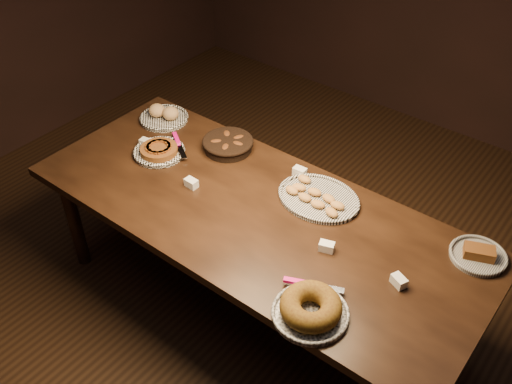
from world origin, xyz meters
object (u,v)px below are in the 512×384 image
Objects in this scene: buffet_table at (254,220)px; madeleine_platter at (318,198)px; apple_tart_plate at (159,151)px; bundt_cake_plate at (311,308)px.

madeleine_platter is at bearing 50.66° from buffet_table.
apple_tart_plate is at bearing -170.94° from madeleine_platter.
buffet_table is 5.47× the size of madeleine_platter.
madeleine_platter is 0.75m from bundt_cake_plate.
bundt_cake_plate is at bearing -32.38° from buffet_table.
bundt_cake_plate is (0.38, -0.64, 0.03)m from madeleine_platter.
apple_tart_plate is 1.39m from bundt_cake_plate.
bundt_cake_plate is at bearing -62.68° from madeleine_platter.
buffet_table is 7.18× the size of apple_tart_plate.
bundt_cake_plate reaches higher than madeleine_platter.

